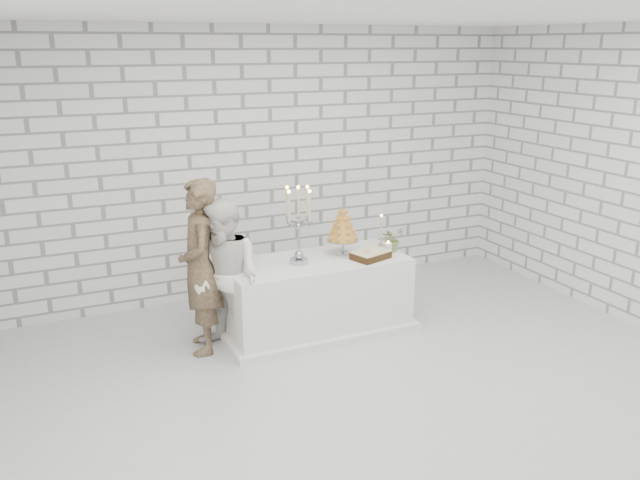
{
  "coord_description": "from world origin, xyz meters",
  "views": [
    {
      "loc": [
        -2.54,
        -4.39,
        2.79
      ],
      "look_at": [
        -0.13,
        0.87,
        1.05
      ],
      "focal_mm": 36.63,
      "sensor_mm": 36.0,
      "label": 1
    }
  ],
  "objects_px": {
    "candelabra": "(299,225)",
    "bride": "(226,278)",
    "groom": "(200,267)",
    "croquembouche": "(343,231)",
    "cake_table": "(316,295)"
  },
  "relations": [
    {
      "from": "bride",
      "to": "cake_table",
      "type": "bearing_deg",
      "value": 64.65
    },
    {
      "from": "groom",
      "to": "candelabra",
      "type": "height_order",
      "value": "groom"
    },
    {
      "from": "candelabra",
      "to": "cake_table",
      "type": "bearing_deg",
      "value": 7.05
    },
    {
      "from": "cake_table",
      "to": "bride",
      "type": "relative_size",
      "value": 1.23
    },
    {
      "from": "groom",
      "to": "croquembouche",
      "type": "xyz_separation_m",
      "value": [
        1.47,
        0.0,
        0.17
      ]
    },
    {
      "from": "candelabra",
      "to": "croquembouche",
      "type": "height_order",
      "value": "candelabra"
    },
    {
      "from": "candelabra",
      "to": "bride",
      "type": "bearing_deg",
      "value": -174.76
    },
    {
      "from": "cake_table",
      "to": "groom",
      "type": "height_order",
      "value": "groom"
    },
    {
      "from": "cake_table",
      "to": "bride",
      "type": "height_order",
      "value": "bride"
    },
    {
      "from": "groom",
      "to": "bride",
      "type": "height_order",
      "value": "groom"
    },
    {
      "from": "groom",
      "to": "candelabra",
      "type": "xyz_separation_m",
      "value": [
        0.95,
        -0.08,
        0.31
      ]
    },
    {
      "from": "cake_table",
      "to": "bride",
      "type": "distance_m",
      "value": 1.02
    },
    {
      "from": "groom",
      "to": "candelabra",
      "type": "distance_m",
      "value": 1.0
    },
    {
      "from": "bride",
      "to": "candelabra",
      "type": "xyz_separation_m",
      "value": [
        0.75,
        0.07,
        0.4
      ]
    },
    {
      "from": "groom",
      "to": "croquembouche",
      "type": "height_order",
      "value": "groom"
    }
  ]
}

